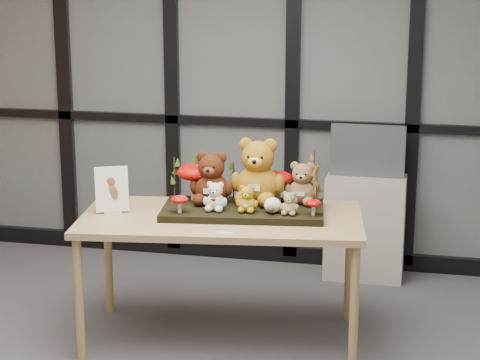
% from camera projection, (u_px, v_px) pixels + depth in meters
% --- Properties ---
extents(room_shell, '(5.00, 5.00, 5.00)m').
position_uv_depth(room_shell, '(104.00, 75.00, 3.86)').
color(room_shell, '#B1AEA7').
rests_on(room_shell, floor).
extents(glass_partition, '(4.90, 0.06, 2.78)m').
position_uv_depth(glass_partition, '(231.00, 71.00, 6.26)').
color(glass_partition, '#2D383F').
rests_on(glass_partition, floor).
extents(display_table, '(1.71, 1.02, 0.76)m').
position_uv_depth(display_table, '(221.00, 227.00, 5.00)').
color(display_table, tan).
rests_on(display_table, floor).
extents(diorama_tray, '(0.98, 0.59, 0.04)m').
position_uv_depth(diorama_tray, '(243.00, 210.00, 5.03)').
color(diorama_tray, black).
rests_on(diorama_tray, display_table).
extents(bear_pooh_yellow, '(0.36, 0.33, 0.42)m').
position_uv_depth(bear_pooh_yellow, '(258.00, 167.00, 5.07)').
color(bear_pooh_yellow, '#A26A14').
rests_on(bear_pooh_yellow, diorama_tray).
extents(bear_brown_medium, '(0.29, 0.27, 0.34)m').
position_uv_depth(bear_brown_medium, '(212.00, 175.00, 5.07)').
color(bear_brown_medium, '#411A0A').
rests_on(bear_brown_medium, diorama_tray).
extents(bear_tan_back, '(0.23, 0.22, 0.27)m').
position_uv_depth(bear_tan_back, '(303.00, 181.00, 5.07)').
color(bear_tan_back, brown).
rests_on(bear_tan_back, diorama_tray).
extents(bear_small_yellow, '(0.14, 0.13, 0.17)m').
position_uv_depth(bear_small_yellow, '(247.00, 197.00, 4.91)').
color(bear_small_yellow, '#B48613').
rests_on(bear_small_yellow, diorama_tray).
extents(bear_white_bow, '(0.16, 0.15, 0.19)m').
position_uv_depth(bear_white_bow, '(215.00, 195.00, 4.93)').
color(bear_white_bow, white).
rests_on(bear_white_bow, diorama_tray).
extents(bear_beige_small, '(0.12, 0.11, 0.15)m').
position_uv_depth(bear_beige_small, '(289.00, 202.00, 4.86)').
color(bear_beige_small, tan).
rests_on(bear_beige_small, diorama_tray).
extents(plush_cream_hedgehog, '(0.08, 0.08, 0.10)m').
position_uv_depth(plush_cream_hedgehog, '(273.00, 204.00, 4.89)').
color(plush_cream_hedgehog, white).
rests_on(plush_cream_hedgehog, diorama_tray).
extents(mushroom_back_left, '(0.22, 0.22, 0.24)m').
position_uv_depth(mushroom_back_left, '(195.00, 180.00, 5.16)').
color(mushroom_back_left, '#9F0805').
rests_on(mushroom_back_left, diorama_tray).
extents(mushroom_back_right, '(0.18, 0.18, 0.20)m').
position_uv_depth(mushroom_back_right, '(278.00, 185.00, 5.13)').
color(mushroom_back_right, '#9F0805').
rests_on(mushroom_back_right, diorama_tray).
extents(mushroom_front_left, '(0.10, 0.10, 0.11)m').
position_uv_depth(mushroom_front_left, '(180.00, 203.00, 4.89)').
color(mushroom_front_left, '#9F0805').
rests_on(mushroom_front_left, diorama_tray).
extents(mushroom_front_right, '(0.09, 0.09, 0.10)m').
position_uv_depth(mushroom_front_right, '(313.00, 207.00, 4.85)').
color(mushroom_front_right, '#9F0805').
rests_on(mushroom_front_right, diorama_tray).
extents(sprig_green_far_left, '(0.05, 0.05, 0.26)m').
position_uv_depth(sprig_green_far_left, '(174.00, 179.00, 5.14)').
color(sprig_green_far_left, '#1B3B0D').
rests_on(sprig_green_far_left, diorama_tray).
extents(sprig_green_mid_left, '(0.05, 0.05, 0.27)m').
position_uv_depth(sprig_green_mid_left, '(199.00, 177.00, 5.18)').
color(sprig_green_mid_left, '#1B3B0D').
rests_on(sprig_green_mid_left, diorama_tray).
extents(sprig_dry_far_right, '(0.05, 0.05, 0.32)m').
position_uv_depth(sprig_dry_far_right, '(314.00, 178.00, 5.05)').
color(sprig_dry_far_right, brown).
rests_on(sprig_dry_far_right, diorama_tray).
extents(sprig_dry_mid_right, '(0.05, 0.05, 0.25)m').
position_uv_depth(sprig_dry_mid_right, '(317.00, 189.00, 4.94)').
color(sprig_dry_mid_right, brown).
rests_on(sprig_dry_mid_right, diorama_tray).
extents(sprig_green_centre, '(0.05, 0.05, 0.23)m').
position_uv_depth(sprig_green_centre, '(233.00, 180.00, 5.18)').
color(sprig_green_centre, '#1B3B0D').
rests_on(sprig_green_centre, diorama_tray).
extents(sign_holder, '(0.19, 0.13, 0.27)m').
position_uv_depth(sign_holder, '(112.00, 192.00, 5.02)').
color(sign_holder, silver).
rests_on(sign_holder, display_table).
extents(label_card, '(0.09, 0.03, 0.00)m').
position_uv_depth(label_card, '(224.00, 233.00, 4.67)').
color(label_card, white).
rests_on(label_card, display_table).
extents(cabinet, '(0.55, 0.32, 0.73)m').
position_uv_depth(cabinet, '(365.00, 227.00, 6.11)').
color(cabinet, '#ADA69A').
rests_on(cabinet, floor).
extents(monitor, '(0.51, 0.05, 0.36)m').
position_uv_depth(monitor, '(368.00, 151.00, 6.00)').
color(monitor, '#494B50').
rests_on(monitor, cabinet).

